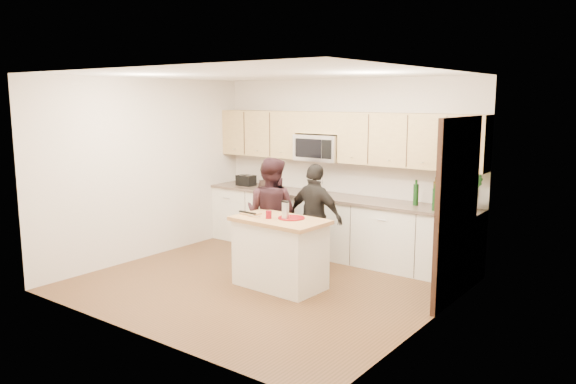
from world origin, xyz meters
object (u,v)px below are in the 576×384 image
Objects in this scene: island at (280,252)px; woman_center at (271,214)px; toaster at (246,180)px; woman_left at (270,210)px; woman_right at (315,218)px.

island is 0.77× the size of woman_center.
woman_left is (1.03, -0.65, -0.28)m from toaster.
island is 2.60m from toaster.
island is 4.19× the size of toaster.
woman_right is (0.55, 0.29, -0.04)m from woman_center.
woman_center is (-0.58, 0.55, 0.34)m from island.
woman_right reaches higher than toaster.
woman_left reaches higher than toaster.
woman_center is at bearing 128.91° from woman_left.
toaster is at bearing -18.38° from woman_right.
toaster is 1.76m from woman_center.
woman_left is at bearing 136.67° from island.
woman_left is 0.94× the size of woman_center.
woman_center is at bearing 30.87° from woman_right.
island is at bearing 94.95° from woman_right.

